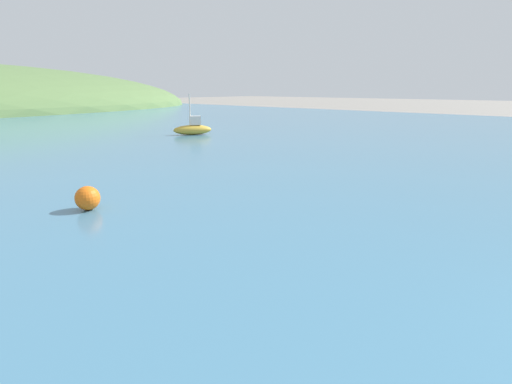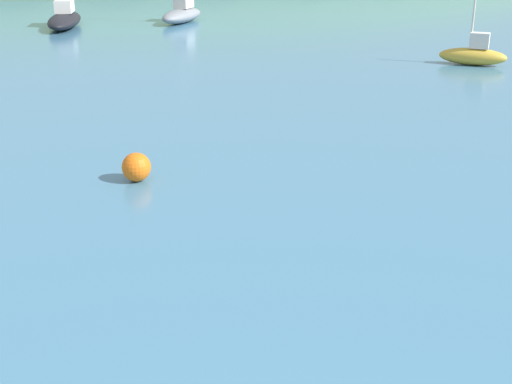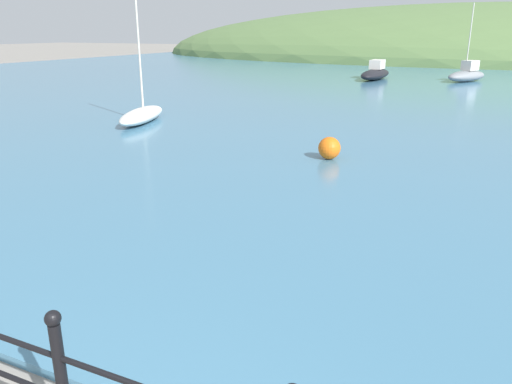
# 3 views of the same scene
# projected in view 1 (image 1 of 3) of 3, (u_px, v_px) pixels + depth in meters

# --- Properties ---
(boat_green_fishing) EXTENTS (2.28, 1.72, 2.35)m
(boat_green_fishing) POSITION_uv_depth(u_px,v_px,m) (193.00, 129.00, 23.34)
(boat_green_fishing) COLOR gold
(boat_green_fishing) RESTS_ON water
(mooring_buoy) EXTENTS (0.55, 0.55, 0.55)m
(mooring_buoy) POSITION_uv_depth(u_px,v_px,m) (88.00, 198.00, 8.93)
(mooring_buoy) COLOR orange
(mooring_buoy) RESTS_ON water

